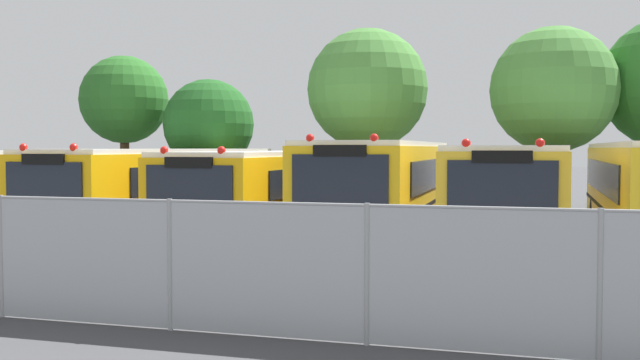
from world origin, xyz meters
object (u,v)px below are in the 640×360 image
object	(u,v)px
school_bus_0	(64,185)
traffic_cone	(356,299)
tree_0	(124,101)
tree_1	(212,123)
school_bus_3	(383,186)
school_bus_1	(169,186)
tree_3	(554,88)
tree_2	(365,89)
school_bus_4	(511,190)
school_bus_2	(276,189)

from	to	relation	value
school_bus_0	traffic_cone	xyz separation A→B (m)	(11.26, -8.91, -1.03)
school_bus_0	tree_0	bearing A→B (deg)	-70.02
school_bus_0	tree_1	size ratio (longest dim) A/B	2.08
school_bus_3	tree_0	size ratio (longest dim) A/B	1.53
school_bus_3	school_bus_1	bearing A→B (deg)	-1.04
school_bus_3	tree_3	distance (m)	10.30
school_bus_1	traffic_cone	size ratio (longest dim) A/B	18.28
tree_1	school_bus_3	bearing A→B (deg)	-41.65
school_bus_0	tree_1	distance (m)	7.95
tree_3	traffic_cone	xyz separation A→B (m)	(-3.39, -17.52, -4.36)
school_bus_0	tree_2	bearing A→B (deg)	-129.02
school_bus_0	tree_0	world-z (taller)	tree_0
traffic_cone	tree_0	bearing A→B (deg)	129.70
tree_3	traffic_cone	distance (m)	18.37
school_bus_0	school_bus_4	size ratio (longest dim) A/B	1.07
tree_1	school_bus_0	bearing A→B (deg)	-101.67
school_bus_4	tree_0	world-z (taller)	tree_0
school_bus_2	school_bus_3	size ratio (longest dim) A/B	1.11
tree_2	school_bus_1	bearing A→B (deg)	-115.01
school_bus_3	school_bus_4	distance (m)	3.33
school_bus_3	traffic_cone	bearing A→B (deg)	98.38
tree_0	school_bus_0	bearing A→B (deg)	-71.58
school_bus_1	school_bus_2	distance (m)	3.32
tree_1	tree_3	size ratio (longest dim) A/B	0.76
school_bus_0	school_bus_2	world-z (taller)	school_bus_0
school_bus_2	tree_0	bearing A→B (deg)	-37.12
school_bus_0	school_bus_1	size ratio (longest dim) A/B	0.95
school_bus_1	tree_0	xyz separation A→B (m)	(-6.09, 7.63, 3.11)
school_bus_0	tree_2	world-z (taller)	tree_2
school_bus_4	traffic_cone	distance (m)	9.27
school_bus_3	school_bus_4	size ratio (longest dim) A/B	0.95
tree_2	school_bus_3	bearing A→B (deg)	-74.74
tree_2	tree_0	bearing A→B (deg)	-174.06
tree_0	traffic_cone	distance (m)	22.09
tree_1	tree_3	distance (m)	13.21
traffic_cone	school_bus_0	bearing A→B (deg)	141.64
school_bus_4	tree_2	size ratio (longest dim) A/B	1.42
school_bus_3	traffic_cone	distance (m)	9.10
school_bus_2	tree_3	distance (m)	11.93
school_bus_2	tree_2	bearing A→B (deg)	-93.40
school_bus_3	school_bus_2	bearing A→B (deg)	-4.28
school_bus_0	school_bus_2	size ratio (longest dim) A/B	1.02
school_bus_2	school_bus_0	bearing A→B (deg)	3.64
school_bus_0	traffic_cone	distance (m)	14.40
school_bus_1	school_bus_3	xyz separation A→B (m)	(6.46, -0.13, 0.09)
school_bus_3	traffic_cone	xyz separation A→B (m)	(1.30, -8.93, -1.15)
tree_0	school_bus_3	bearing A→B (deg)	-31.72
school_bus_0	school_bus_3	world-z (taller)	school_bus_3
school_bus_3	tree_2	bearing A→B (deg)	-74.65
tree_1	tree_2	world-z (taller)	tree_2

